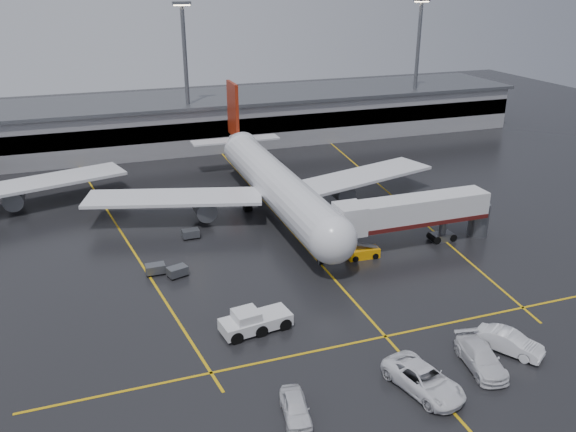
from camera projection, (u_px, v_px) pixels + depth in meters
name	position (u px, v px, depth m)	size (l,w,h in m)	color
ground	(298.00, 239.00, 70.93)	(220.00, 220.00, 0.00)	black
apron_line_centre	(298.00, 239.00, 70.92)	(0.25, 90.00, 0.02)	gold
apron_line_stop	(385.00, 336.00, 51.68)	(60.00, 0.25, 0.02)	gold
apron_line_left	(120.00, 230.00, 73.53)	(0.25, 70.00, 0.02)	gold
apron_line_right	(391.00, 195.00, 85.20)	(0.25, 70.00, 0.02)	gold
terminal	(210.00, 119.00, 111.23)	(122.00, 19.00, 8.60)	gray
light_mast_mid	(186.00, 70.00, 100.70)	(3.00, 1.20, 25.45)	#595B60
light_mast_right	(417.00, 59.00, 114.52)	(3.00, 1.20, 25.45)	#595B60
main_airliner	(273.00, 181.00, 77.83)	(48.80, 45.60, 14.10)	silver
jet_bridge	(414.00, 214.00, 67.85)	(19.90, 3.40, 6.05)	silver
pushback_tractor	(254.00, 322.00, 52.26)	(6.57, 3.48, 2.24)	silver
belt_loader	(363.00, 253.00, 66.05)	(3.66, 1.83, 2.28)	orange
service_van_a	(424.00, 380.00, 44.66)	(3.15, 6.83, 1.90)	white
service_van_b	(481.00, 358.00, 47.31)	(2.46, 6.06, 1.76)	silver
service_van_c	(509.00, 342.00, 49.31)	(1.93, 5.53, 1.82)	white
service_van_d	(295.00, 407.00, 42.01)	(1.83, 4.54, 1.55)	silver
baggage_cart_a	(177.00, 271.00, 61.82)	(2.30, 1.84, 1.12)	#595B60
baggage_cart_b	(155.00, 269.00, 62.33)	(2.01, 1.31, 1.12)	#595B60
baggage_cart_c	(191.00, 233.00, 70.92)	(2.03, 1.34, 1.12)	#595B60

